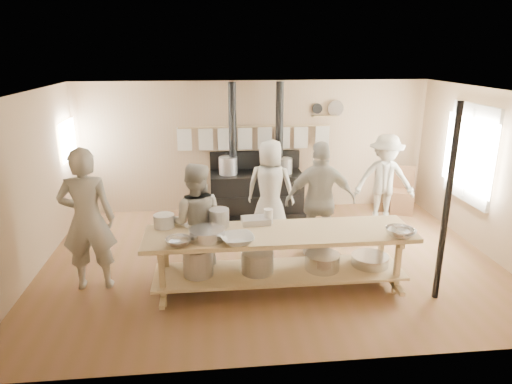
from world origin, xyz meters
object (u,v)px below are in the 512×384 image
cook_far_left (87,220)px  roasting_pan (256,220)px  prep_table (279,254)px  cook_center (270,188)px  cook_by_window (385,180)px  cook_right (320,201)px  chair (402,199)px  stove (256,189)px  cook_left (196,222)px

cook_far_left → roasting_pan: size_ratio=5.08×
prep_table → cook_center: (0.15, 1.98, 0.33)m
cook_far_left → cook_center: (2.70, 1.65, -0.14)m
cook_far_left → cook_center: size_ratio=1.17×
prep_table → cook_by_window: (2.31, 2.22, 0.34)m
cook_right → cook_by_window: bearing=-136.4°
cook_far_left → chair: size_ratio=2.14×
prep_table → roasting_pan: bearing=130.2°
prep_table → cook_center: 2.01m
stove → cook_center: bearing=-82.0°
cook_left → cook_right: bearing=-159.9°
cook_by_window → roasting_pan: cook_by_window is taller
stove → cook_by_window: size_ratio=1.51×
prep_table → stove: bearing=90.0°
prep_table → cook_right: 1.30m
cook_right → roasting_pan: (-1.07, -0.62, -0.04)m
cook_by_window → chair: size_ratio=1.85×
cook_center → cook_right: cook_right is taller
roasting_pan → cook_center: bearing=75.5°
prep_table → roasting_pan: size_ratio=9.19×
prep_table → roasting_pan: roasting_pan is taller
roasting_pan → chair: bearing=37.5°
cook_far_left → roasting_pan: 2.27m
cook_right → chair: size_ratio=2.01×
chair → roasting_pan: 4.12m
cook_by_window → roasting_pan: 3.21m
stove → prep_table: 3.02m
cook_left → cook_far_left: bearing=12.0°
cook_center → cook_by_window: size_ratio=0.99×
prep_table → cook_left: bearing=157.0°
prep_table → cook_left: cook_left is taller
cook_by_window → stove: bearing=169.0°
cook_far_left → cook_right: (3.34, 0.62, -0.06)m
stove → roasting_pan: bearing=-96.0°
cook_left → cook_center: (1.27, 1.50, 0.00)m
chair → cook_by_window: bearing=-117.1°
cook_left → roasting_pan: size_ratio=4.34×
roasting_pan → prep_table: bearing=-49.8°
cook_left → cook_center: size_ratio=1.00×
stove → chair: size_ratio=2.80×
cook_right → cook_by_window: (1.52, 1.27, -0.07)m
stove → cook_far_left: 3.74m
roasting_pan → cook_far_left: bearing=-179.9°
cook_center → roasting_pan: bearing=91.7°
prep_table → cook_far_left: (-2.55, 0.33, 0.47)m
cook_left → chair: size_ratio=1.83×
prep_table → cook_left: size_ratio=2.12×
roasting_pan → cook_left: bearing=170.2°
stove → cook_right: (0.79, -2.07, 0.41)m
stove → cook_far_left: size_ratio=1.31×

